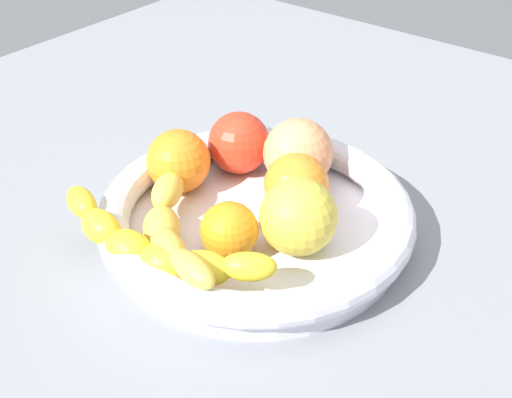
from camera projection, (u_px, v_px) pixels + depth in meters
kitchen_counter at (256, 248)px, 67.96cm from camera, size 120.00×120.00×3.00cm
fruit_bowl at (256, 216)px, 65.74cm from camera, size 30.99×30.99×4.68cm
banana_draped_left at (171, 218)px, 62.20cm from camera, size 17.08×17.12×5.17cm
banana_draped_right at (151, 248)px, 58.76cm from camera, size 8.00×23.66×4.30cm
orange_front at (296, 186)px, 65.99cm from camera, size 6.54×6.54×6.54cm
orange_mid_left at (178, 161)px, 69.60cm from camera, size 6.73×6.73×6.73cm
orange_mid_right at (229, 230)px, 60.89cm from camera, size 5.42×5.42×5.42cm
peach_blush at (298, 153)px, 70.29cm from camera, size 7.43×7.43×7.43cm
apple_yellow at (298, 217)px, 61.06cm from camera, size 7.28×7.28×7.28cm
tomato_red at (239, 143)px, 72.73cm from camera, size 6.81×6.81×6.81cm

